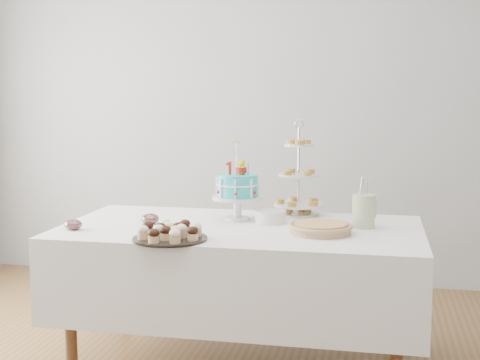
% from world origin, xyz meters
% --- Properties ---
extents(walls, '(5.04, 4.04, 2.70)m').
position_xyz_m(walls, '(0.00, 0.00, 1.35)').
color(walls, '#979A9C').
rests_on(walls, floor).
extents(table, '(1.92, 1.02, 0.77)m').
position_xyz_m(table, '(0.00, 0.30, 0.54)').
color(table, white).
rests_on(table, floor).
extents(birthday_cake, '(0.29, 0.29, 0.44)m').
position_xyz_m(birthday_cake, '(-0.05, 0.48, 0.89)').
color(birthday_cake, silver).
rests_on(birthday_cake, table).
extents(cupcake_tray, '(0.37, 0.37, 0.08)m').
position_xyz_m(cupcake_tray, '(-0.27, -0.09, 0.81)').
color(cupcake_tray, black).
rests_on(cupcake_tray, table).
extents(pie, '(0.33, 0.33, 0.05)m').
position_xyz_m(pie, '(0.43, 0.21, 0.80)').
color(pie, tan).
rests_on(pie, table).
extents(tiered_stand, '(0.29, 0.29, 0.56)m').
position_xyz_m(tiered_stand, '(0.26, 0.70, 1.00)').
color(tiered_stand, silver).
rests_on(tiered_stand, table).
extents(plate_stack, '(0.17, 0.17, 0.07)m').
position_xyz_m(plate_stack, '(0.14, 0.44, 0.80)').
color(plate_stack, silver).
rests_on(plate_stack, table).
extents(pastry_plate, '(0.22, 0.22, 0.03)m').
position_xyz_m(pastry_plate, '(0.26, 0.70, 0.78)').
color(pastry_plate, silver).
rests_on(pastry_plate, table).
extents(jam_bowl_a, '(0.09, 0.09, 0.06)m').
position_xyz_m(jam_bowl_a, '(-0.84, 0.04, 0.80)').
color(jam_bowl_a, silver).
rests_on(jam_bowl_a, table).
extents(jam_bowl_b, '(0.10, 0.10, 0.06)m').
position_xyz_m(jam_bowl_b, '(-0.50, 0.27, 0.80)').
color(jam_bowl_b, silver).
rests_on(jam_bowl_b, table).
extents(utensil_pitcher, '(0.13, 0.12, 0.27)m').
position_xyz_m(utensil_pitcher, '(0.65, 0.40, 0.87)').
color(utensil_pitcher, '#F0E6CF').
rests_on(utensil_pitcher, table).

